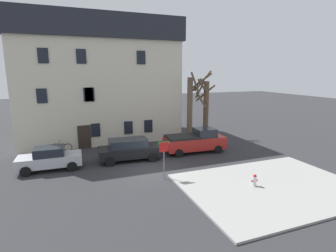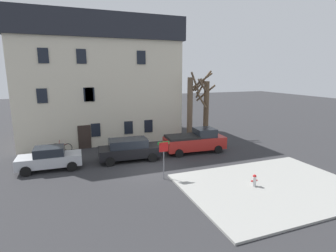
# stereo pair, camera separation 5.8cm
# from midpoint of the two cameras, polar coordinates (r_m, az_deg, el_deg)

# --- Properties ---
(ground_plane) EXTENTS (120.00, 120.00, 0.00)m
(ground_plane) POSITION_cam_midpoint_polar(r_m,az_deg,el_deg) (18.74, -4.10, -9.37)
(ground_plane) COLOR #2D2D30
(sidewalk_slab) EXTENTS (10.31, 7.52, 0.12)m
(sidewalk_slab) POSITION_cam_midpoint_polar(r_m,az_deg,el_deg) (17.09, 21.62, -12.12)
(sidewalk_slab) COLOR #999993
(sidewalk_slab) RESTS_ON ground_plane
(building_main) EXTENTS (15.41, 9.12, 11.77)m
(building_main) POSITION_cam_midpoint_polar(r_m,az_deg,el_deg) (28.32, -14.72, 9.77)
(building_main) COLOR beige
(building_main) RESTS_ON ground_plane
(tree_bare_near) EXTENTS (2.29, 2.78, 6.74)m
(tree_bare_near) POSITION_cam_midpoint_polar(r_m,az_deg,el_deg) (26.27, 5.07, 4.36)
(tree_bare_near) COLOR brown
(tree_bare_near) RESTS_ON ground_plane
(tree_bare_mid) EXTENTS (2.64, 2.33, 6.88)m
(tree_bare_mid) POSITION_cam_midpoint_polar(r_m,az_deg,el_deg) (27.18, 8.18, 4.44)
(tree_bare_mid) COLOR brown
(tree_bare_mid) RESTS_ON ground_plane
(car_silver_sedan) EXTENTS (4.25, 2.03, 1.62)m
(car_silver_sedan) POSITION_cam_midpoint_polar(r_m,az_deg,el_deg) (20.17, -24.20, -6.42)
(car_silver_sedan) COLOR #B7BABF
(car_silver_sedan) RESTS_ON ground_plane
(car_black_wagon) EXTENTS (4.73, 2.30, 1.69)m
(car_black_wagon) POSITION_cam_midpoint_polar(r_m,az_deg,el_deg) (20.51, -8.36, -4.99)
(car_black_wagon) COLOR black
(car_black_wagon) RESTS_ON ground_plane
(pickup_truck_red) EXTENTS (5.23, 2.39, 2.01)m
(pickup_truck_red) POSITION_cam_midpoint_polar(r_m,az_deg,el_deg) (22.44, 6.00, -3.24)
(pickup_truck_red) COLOR #AD231E
(pickup_truck_red) RESTS_ON ground_plane
(fire_hydrant) EXTENTS (0.42, 0.22, 0.71)m
(fire_hydrant) POSITION_cam_midpoint_polar(r_m,az_deg,el_deg) (16.54, 18.34, -11.08)
(fire_hydrant) COLOR silver
(fire_hydrant) RESTS_ON sidewalk_slab
(street_sign_pole) EXTENTS (0.76, 0.07, 2.46)m
(street_sign_pole) POSITION_cam_midpoint_polar(r_m,az_deg,el_deg) (16.52, -0.83, -5.87)
(street_sign_pole) COLOR slate
(street_sign_pole) RESTS_ON ground_plane
(bicycle_leaning) EXTENTS (1.67, 0.62, 1.03)m
(bicycle_leaning) POSITION_cam_midpoint_polar(r_m,az_deg,el_deg) (24.36, -21.98, -4.31)
(bicycle_leaning) COLOR black
(bicycle_leaning) RESTS_ON ground_plane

